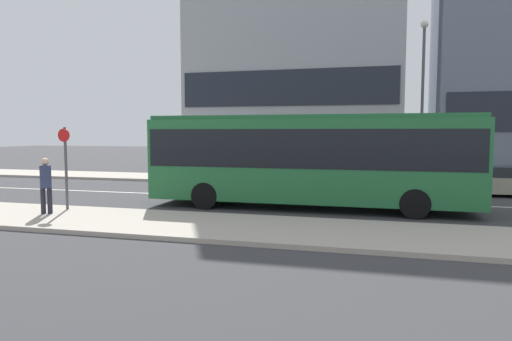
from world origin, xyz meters
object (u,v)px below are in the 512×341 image
object	(u,v)px
bus_stop_sign	(66,162)
street_lamp	(423,88)
city_bus	(309,155)
pedestrian_near_stop	(46,182)
parked_car_0	(508,182)

from	to	relation	value
bus_stop_sign	street_lamp	size ratio (longest dim) A/B	0.35
city_bus	pedestrian_near_stop	xyz separation A→B (m)	(-7.82, -4.03, -0.76)
city_bus	street_lamp	size ratio (longest dim) A/B	1.44
bus_stop_sign	pedestrian_near_stop	bearing A→B (deg)	-96.04
pedestrian_near_stop	bus_stop_sign	bearing A→B (deg)	58.42
pedestrian_near_stop	bus_stop_sign	xyz separation A→B (m)	(0.09, 0.87, 0.59)
pedestrian_near_stop	street_lamp	distance (m)	17.24
pedestrian_near_stop	city_bus	bearing A→B (deg)	1.72
pedestrian_near_stop	street_lamp	bearing A→B (deg)	17.88
city_bus	street_lamp	distance (m)	9.23
pedestrian_near_stop	street_lamp	xyz separation A→B (m)	(12.23, 11.57, 3.75)
bus_stop_sign	street_lamp	distance (m)	16.48
parked_car_0	bus_stop_sign	bearing A→B (deg)	-151.02
city_bus	pedestrian_near_stop	world-z (taller)	city_bus
city_bus	bus_stop_sign	bearing A→B (deg)	-162.69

